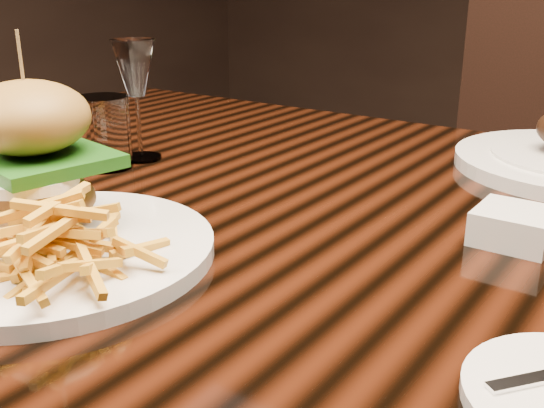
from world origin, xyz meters
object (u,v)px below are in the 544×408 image
Objects in this scene: dining_table at (371,278)px; chair_far at (537,187)px; burger_plate at (44,203)px; wine_glass at (135,73)px.

chair_far is at bearing 91.14° from dining_table.
burger_plate is 0.31× the size of chair_far.
dining_table is 0.90m from chair_far.
dining_table is 1.68× the size of chair_far.
wine_glass is at bearing -111.79° from chair_far.
dining_table is at bearing 76.89° from burger_plate.
wine_glass reaches higher than dining_table.
wine_glass is 0.17× the size of chair_far.
wine_glass is at bearing 178.16° from dining_table.
chair_far is at bearing 104.39° from burger_plate.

